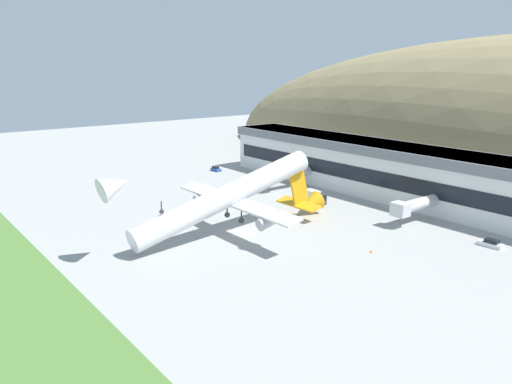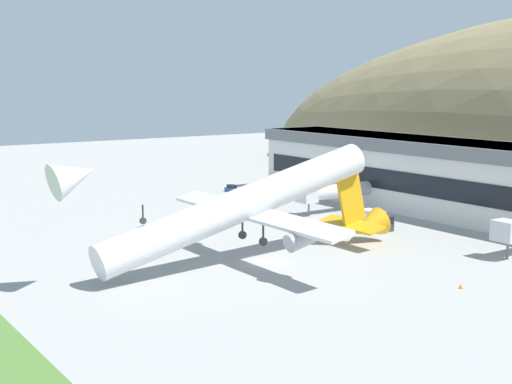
% 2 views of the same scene
% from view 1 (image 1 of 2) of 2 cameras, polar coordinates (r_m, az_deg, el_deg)
% --- Properties ---
extents(ground_plane, '(399.08, 399.08, 0.00)m').
position_cam_1_polar(ground_plane, '(101.88, -1.60, -4.73)').
color(ground_plane, '#9E9E99').
extents(grass_strip_foreground, '(359.17, 16.79, 0.08)m').
position_cam_1_polar(grass_strip_foreground, '(85.31, -26.38, -10.16)').
color(grass_strip_foreground, '#4C7533').
rests_on(grass_strip_foreground, ground_plane).
extents(terminal_building, '(107.83, 15.65, 13.58)m').
position_cam_1_polar(terminal_building, '(134.18, 14.42, 2.88)').
color(terminal_building, white).
rests_on(terminal_building, ground_plane).
extents(jetway_0, '(3.38, 16.41, 5.43)m').
position_cam_1_polar(jetway_0, '(136.95, 3.26, 1.95)').
color(jetway_0, silver).
rests_on(jetway_0, ground_plane).
extents(jetway_1, '(3.38, 13.67, 5.43)m').
position_cam_1_polar(jetway_1, '(112.11, 17.54, -1.49)').
color(jetway_1, silver).
rests_on(jetway_1, ground_plane).
extents(cargo_airplane, '(36.57, 51.72, 16.78)m').
position_cam_1_polar(cargo_airplane, '(99.09, -2.98, -0.61)').
color(cargo_airplane, silver).
extents(service_car_0, '(3.89, 1.78, 1.58)m').
position_cam_1_polar(service_car_0, '(161.79, -4.61, 2.63)').
color(service_car_0, '#264C99').
rests_on(service_car_0, ground_plane).
extents(service_car_1, '(4.57, 2.11, 1.48)m').
position_cam_1_polar(service_car_1, '(104.22, 25.25, -5.35)').
color(service_car_1, silver).
rests_on(service_car_1, ground_plane).
extents(fuel_truck, '(6.10, 2.30, 3.04)m').
position_cam_1_polar(fuel_truck, '(124.46, 6.73, -0.58)').
color(fuel_truck, '#333338').
rests_on(fuel_truck, ground_plane).
extents(traffic_cone_0, '(0.52, 0.52, 0.58)m').
position_cam_1_polar(traffic_cone_0, '(140.50, -7.79, 0.60)').
color(traffic_cone_0, orange).
rests_on(traffic_cone_0, ground_plane).
extents(traffic_cone_1, '(0.52, 0.52, 0.58)m').
position_cam_1_polar(traffic_cone_1, '(93.95, 13.01, -6.60)').
color(traffic_cone_1, orange).
rests_on(traffic_cone_1, ground_plane).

